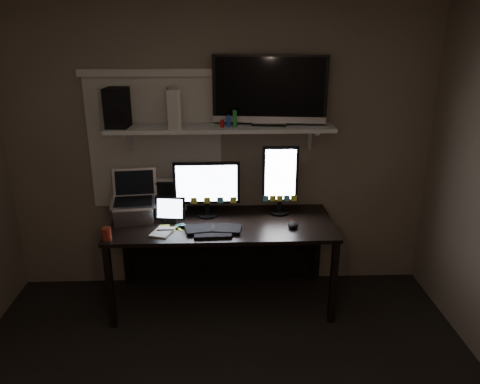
{
  "coord_description": "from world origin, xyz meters",
  "views": [
    {
      "loc": [
        0.01,
        -2.06,
        2.23
      ],
      "look_at": [
        0.14,
        1.25,
        1.05
      ],
      "focal_mm": 35.0,
      "sensor_mm": 36.0,
      "label": 1
    }
  ],
  "objects_px": {
    "cup": "(107,234)",
    "desk": "(222,236)",
    "tablet": "(170,209)",
    "keyboard": "(213,229)",
    "monitor_landscape": "(207,189)",
    "monitor_portrait": "(280,180)",
    "speaker": "(117,108)",
    "mouse": "(293,225)",
    "tv": "(270,90)",
    "laptop": "(133,198)",
    "game_console": "(174,107)"
  },
  "relations": [
    {
      "from": "cup",
      "to": "desk",
      "type": "bearing_deg",
      "value": 26.13
    },
    {
      "from": "tablet",
      "to": "keyboard",
      "type": "bearing_deg",
      "value": -21.72
    },
    {
      "from": "monitor_landscape",
      "to": "cup",
      "type": "xyz_separation_m",
      "value": [
        -0.73,
        -0.44,
        -0.19
      ]
    },
    {
      "from": "desk",
      "to": "cup",
      "type": "distance_m",
      "value": 0.98
    },
    {
      "from": "monitor_landscape",
      "to": "tablet",
      "type": "bearing_deg",
      "value": -158.79
    },
    {
      "from": "monitor_portrait",
      "to": "cup",
      "type": "bearing_deg",
      "value": -159.63
    },
    {
      "from": "monitor_landscape",
      "to": "cup",
      "type": "relative_size",
      "value": 5.54
    },
    {
      "from": "cup",
      "to": "speaker",
      "type": "relative_size",
      "value": 0.32
    },
    {
      "from": "mouse",
      "to": "speaker",
      "type": "distance_m",
      "value": 1.65
    },
    {
      "from": "cup",
      "to": "tv",
      "type": "bearing_deg",
      "value": 23.08
    },
    {
      "from": "desk",
      "to": "laptop",
      "type": "relative_size",
      "value": 4.54
    },
    {
      "from": "monitor_landscape",
      "to": "mouse",
      "type": "xyz_separation_m",
      "value": [
        0.68,
        -0.26,
        -0.22
      ]
    },
    {
      "from": "keyboard",
      "to": "mouse",
      "type": "height_order",
      "value": "mouse"
    },
    {
      "from": "monitor_portrait",
      "to": "keyboard",
      "type": "bearing_deg",
      "value": -147.01
    },
    {
      "from": "mouse",
      "to": "tablet",
      "type": "height_order",
      "value": "tablet"
    },
    {
      "from": "monitor_landscape",
      "to": "keyboard",
      "type": "bearing_deg",
      "value": -80.99
    },
    {
      "from": "desk",
      "to": "cup",
      "type": "height_order",
      "value": "cup"
    },
    {
      "from": "mouse",
      "to": "game_console",
      "type": "bearing_deg",
      "value": 175.53
    },
    {
      "from": "laptop",
      "to": "cup",
      "type": "height_order",
      "value": "laptop"
    },
    {
      "from": "laptop",
      "to": "speaker",
      "type": "xyz_separation_m",
      "value": [
        -0.09,
        0.11,
        0.7
      ]
    },
    {
      "from": "monitor_portrait",
      "to": "cup",
      "type": "height_order",
      "value": "monitor_portrait"
    },
    {
      "from": "tablet",
      "to": "tv",
      "type": "xyz_separation_m",
      "value": [
        0.8,
        0.21,
        0.91
      ]
    },
    {
      "from": "speaker",
      "to": "monitor_landscape",
      "type": "bearing_deg",
      "value": 1.01
    },
    {
      "from": "mouse",
      "to": "tv",
      "type": "xyz_separation_m",
      "value": [
        -0.17,
        0.35,
        1.0
      ]
    },
    {
      "from": "monitor_landscape",
      "to": "tablet",
      "type": "height_order",
      "value": "monitor_landscape"
    },
    {
      "from": "keyboard",
      "to": "speaker",
      "type": "bearing_deg",
      "value": 152.46
    },
    {
      "from": "monitor_portrait",
      "to": "game_console",
      "type": "relative_size",
      "value": 1.98
    },
    {
      "from": "laptop",
      "to": "tv",
      "type": "bearing_deg",
      "value": 2.03
    },
    {
      "from": "monitor_portrait",
      "to": "laptop",
      "type": "xyz_separation_m",
      "value": [
        -1.2,
        -0.11,
        -0.1
      ]
    },
    {
      "from": "keyboard",
      "to": "tablet",
      "type": "xyz_separation_m",
      "value": [
        -0.35,
        0.2,
        0.09
      ]
    },
    {
      "from": "monitor_landscape",
      "to": "game_console",
      "type": "relative_size",
      "value": 1.81
    },
    {
      "from": "desk",
      "to": "mouse",
      "type": "relative_size",
      "value": 15.28
    },
    {
      "from": "laptop",
      "to": "monitor_portrait",
      "type": "bearing_deg",
      "value": -1.2
    },
    {
      "from": "desk",
      "to": "keyboard",
      "type": "height_order",
      "value": "keyboard"
    },
    {
      "from": "desk",
      "to": "tablet",
      "type": "xyz_separation_m",
      "value": [
        -0.41,
        -0.09,
        0.28
      ]
    },
    {
      "from": "laptop",
      "to": "game_console",
      "type": "distance_m",
      "value": 0.79
    },
    {
      "from": "desk",
      "to": "tablet",
      "type": "relative_size",
      "value": 7.34
    },
    {
      "from": "monitor_landscape",
      "to": "desk",
      "type": "bearing_deg",
      "value": -11.79
    },
    {
      "from": "laptop",
      "to": "cup",
      "type": "relative_size",
      "value": 4.06
    },
    {
      "from": "keyboard",
      "to": "desk",
      "type": "bearing_deg",
      "value": 74.95
    },
    {
      "from": "tablet",
      "to": "tv",
      "type": "distance_m",
      "value": 1.23
    },
    {
      "from": "mouse",
      "to": "tablet",
      "type": "relative_size",
      "value": 0.48
    },
    {
      "from": "keyboard",
      "to": "game_console",
      "type": "xyz_separation_m",
      "value": [
        -0.3,
        0.36,
        0.89
      ]
    },
    {
      "from": "laptop",
      "to": "cup",
      "type": "xyz_separation_m",
      "value": [
        -0.14,
        -0.36,
        -0.15
      ]
    },
    {
      "from": "monitor_landscape",
      "to": "tv",
      "type": "relative_size",
      "value": 0.6
    },
    {
      "from": "desk",
      "to": "game_console",
      "type": "bearing_deg",
      "value": 169.08
    },
    {
      "from": "tv",
      "to": "mouse",
      "type": "bearing_deg",
      "value": -57.23
    },
    {
      "from": "desk",
      "to": "speaker",
      "type": "relative_size",
      "value": 5.92
    },
    {
      "from": "desk",
      "to": "game_console",
      "type": "distance_m",
      "value": 1.14
    },
    {
      "from": "cup",
      "to": "game_console",
      "type": "distance_m",
      "value": 1.1
    }
  ]
}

